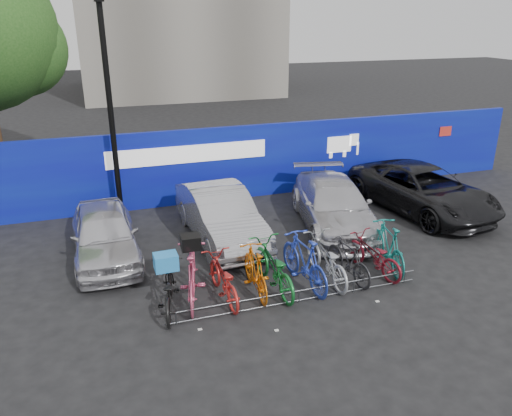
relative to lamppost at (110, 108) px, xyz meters
name	(u,v)px	position (x,y,z in m)	size (l,w,h in m)	color
ground	(288,288)	(3.20, -5.40, -3.27)	(100.00, 100.00, 0.00)	black
hoarding	(220,164)	(3.21, 0.60, -2.07)	(22.00, 0.18, 2.40)	#0B0B98
lamppost	(110,108)	(0.00, 0.00, 0.00)	(0.25, 0.50, 6.11)	black
bike_rack	(299,296)	(3.20, -6.00, -3.11)	(5.60, 0.03, 0.30)	#595B60
car_0	(105,234)	(-0.54, -2.58, -2.62)	(1.54, 3.84, 1.31)	silver
car_1	(220,215)	(2.45, -2.38, -2.57)	(1.48, 4.25, 1.40)	#9E9EA3
car_2	(334,205)	(5.71, -2.58, -2.61)	(1.87, 4.59, 1.33)	silver
car_3	(422,189)	(8.84, -2.31, -2.58)	(2.30, 5.00, 1.39)	black
bike_0	(168,290)	(0.55, -5.42, -2.80)	(0.63, 1.81, 0.95)	black
bike_1	(192,275)	(1.10, -5.20, -2.66)	(0.57, 2.03, 1.22)	#D74C72
bike_2	(223,279)	(1.73, -5.35, -2.79)	(0.63, 1.82, 0.96)	red
bike_3	(255,271)	(2.46, -5.31, -2.75)	(0.49, 1.75, 1.05)	#D4640B
bike_4	(273,267)	(2.87, -5.31, -2.73)	(0.72, 2.06, 1.08)	#126626
bike_5	(304,261)	(3.59, -5.35, -2.67)	(0.57, 2.01, 1.21)	#263FC0
bike_6	(326,259)	(4.16, -5.29, -2.76)	(0.68, 1.96, 1.03)	#A5A9AC
bike_7	(348,259)	(4.65, -5.42, -2.77)	(0.47, 1.66, 1.00)	#29292C
bike_8	(373,255)	(5.34, -5.34, -2.81)	(0.62, 1.77, 0.93)	maroon
bike_9	(388,246)	(5.80, -5.24, -2.70)	(0.54, 1.91, 1.15)	#157D74
cargo_crate	(166,262)	(0.55, -5.42, -2.16)	(0.46, 0.35, 0.33)	#2682D0
cargo_topcase	(190,242)	(1.10, -5.20, -1.91)	(0.39, 0.35, 0.29)	black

